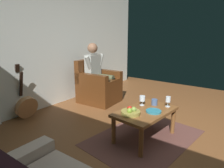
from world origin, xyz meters
name	(u,v)px	position (x,y,z in m)	size (l,w,h in m)	color
ground_plane	(186,146)	(0.00, 0.00, 0.00)	(6.66, 6.66, 0.00)	brown
wall_back	(49,40)	(0.00, -2.81, 1.35)	(5.85, 0.06, 2.69)	silver
rug	(144,138)	(0.15, -0.55, 0.00)	(1.63, 1.16, 0.01)	brown
armchair	(98,87)	(-0.70, -2.14, 0.34)	(0.75, 0.83, 0.93)	#4F2A12
person_seated	(98,71)	(-0.70, -2.13, 0.70)	(0.63, 0.63, 1.29)	#9DA19A
coffee_table	(145,115)	(0.15, -0.55, 0.36)	(0.99, 0.66, 0.43)	brown
guitar	(26,106)	(0.75, -2.60, 0.23)	(0.40, 0.29, 0.97)	#AF7546
wine_glass_near	(168,100)	(-0.18, -0.36, 0.53)	(0.07, 0.07, 0.16)	silver
wine_glass_far	(142,99)	(-0.01, -0.69, 0.53)	(0.08, 0.08, 0.15)	silver
fruit_bowl	(131,112)	(0.39, -0.65, 0.46)	(0.26, 0.26, 0.11)	olive
decorative_dish	(154,111)	(0.14, -0.44, 0.44)	(0.21, 0.21, 0.02)	teal
candle_jar	(154,102)	(-0.13, -0.55, 0.47)	(0.09, 0.09, 0.09)	#485F89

